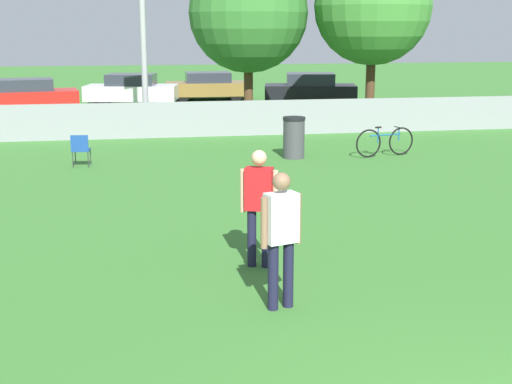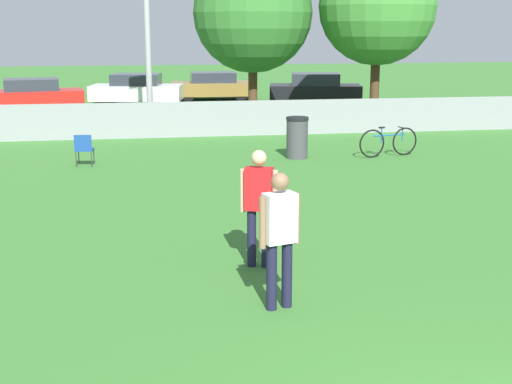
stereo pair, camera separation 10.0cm
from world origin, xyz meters
name	(u,v)px [view 1 (the left image)]	position (x,y,z in m)	size (l,w,h in m)	color
fence_backline	(234,118)	(0.00, 18.00, 0.55)	(21.71, 0.07, 1.21)	gray
tree_near_pole	(248,13)	(0.91, 20.83, 3.81)	(4.10, 4.10, 5.87)	#4C331E
tree_far_right	(373,6)	(5.06, 19.94, 4.02)	(4.00, 4.00, 6.03)	#4C331E
player_receiver_white	(281,231)	(-1.44, 4.04, 0.98)	(0.52, 0.32, 1.70)	#191933
player_defender_red	(259,200)	(-1.42, 5.61, 0.98)	(0.51, 0.34, 1.70)	#191933
folding_chair_sideline	(81,148)	(-4.41, 13.67, 0.46)	(0.46, 0.46, 0.80)	#333338
bicycle_sideline	(385,142)	(3.42, 13.78, 0.39)	(1.72, 0.52, 0.80)	black
trash_bin	(294,137)	(0.98, 13.94, 0.54)	(0.58, 0.58, 1.08)	#3F3F44
parked_car_red	(26,95)	(-7.31, 26.00, 0.65)	(4.23, 2.34, 1.30)	black
parked_car_white	(132,90)	(-3.13, 27.70, 0.66)	(4.17, 2.41, 1.34)	black
parked_car_tan	(208,86)	(0.39, 29.36, 0.63)	(3.97, 1.93, 1.27)	black
parked_car_dark	(310,89)	(4.53, 26.31, 0.68)	(4.20, 2.54, 1.37)	black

